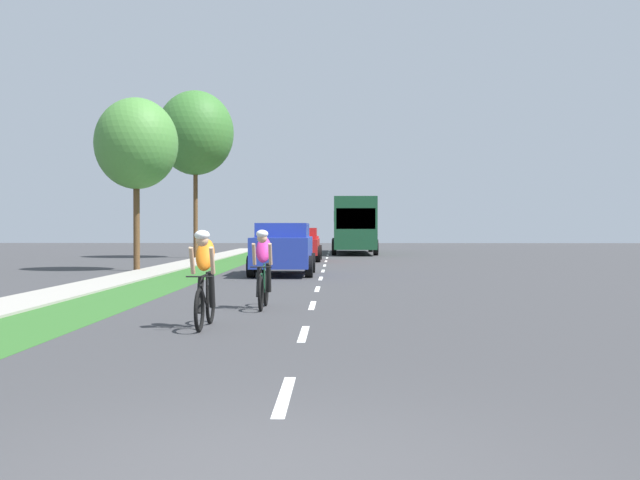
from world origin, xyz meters
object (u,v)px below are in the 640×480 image
object	(u,v)px
cyclist_lead	(205,278)
cyclist_trailing	(263,268)
bus_dark_green	(353,223)
suv_blue	(283,248)
pickup_red	(299,244)
street_tree_near	(136,144)
street_tree_far	(195,133)

from	to	relation	value
cyclist_lead	cyclist_trailing	distance (m)	3.06
bus_dark_green	cyclist_trailing	bearing A→B (deg)	-94.31
suv_blue	bus_dark_green	distance (m)	23.36
cyclist_trailing	suv_blue	distance (m)	11.20
cyclist_trailing	pickup_red	world-z (taller)	pickup_red
cyclist_lead	cyclist_trailing	world-z (taller)	same
street_tree_near	street_tree_far	xyz separation A→B (m)	(-0.09, 12.72, 1.99)
pickup_red	street_tree_far	xyz separation A→B (m)	(-5.83, 3.80, 5.99)
pickup_red	street_tree_far	size ratio (longest dim) A/B	0.56
cyclist_trailing	pickup_red	bearing A→B (deg)	91.00
suv_blue	street_tree_far	xyz separation A→B (m)	(-5.84, 15.20, 5.87)
cyclist_lead	street_tree_near	bearing A→B (deg)	108.18
suv_blue	pickup_red	distance (m)	11.40
pickup_red	street_tree_far	distance (m)	9.18
cyclist_lead	street_tree_far	xyz separation A→B (m)	(-5.56, 29.38, 6.00)
pickup_red	street_tree_far	world-z (taller)	street_tree_far
street_tree_far	pickup_red	bearing A→B (deg)	-33.12
suv_blue	street_tree_near	xyz separation A→B (m)	(-5.75, 2.48, 3.87)
cyclist_trailing	street_tree_near	xyz separation A→B (m)	(-6.13, 13.68, 4.01)
suv_blue	street_tree_near	world-z (taller)	street_tree_near
street_tree_near	street_tree_far	bearing A→B (deg)	90.42
bus_dark_green	cyclist_lead	bearing A→B (deg)	-94.98
street_tree_near	bus_dark_green	bearing A→B (deg)	67.11
cyclist_trailing	street_tree_near	world-z (taller)	street_tree_near
bus_dark_green	street_tree_near	size ratio (longest dim) A/B	1.77
suv_blue	cyclist_lead	bearing A→B (deg)	-91.13
cyclist_lead	suv_blue	world-z (taller)	suv_blue
suv_blue	pickup_red	xyz separation A→B (m)	(-0.01, 11.40, -0.12)
suv_blue	pickup_red	world-z (taller)	suv_blue
pickup_red	street_tree_near	world-z (taller)	street_tree_near
cyclist_trailing	bus_dark_green	distance (m)	34.45
suv_blue	bus_dark_green	size ratio (longest dim) A/B	0.41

